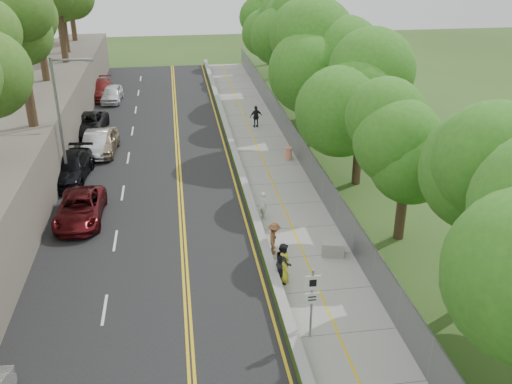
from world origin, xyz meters
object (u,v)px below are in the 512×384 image
Objects in this scene: construction_barrel at (288,154)px; car_2 at (80,209)px; concrete_block at (333,248)px; person_far at (256,116)px; streetlight at (63,113)px; painter_0 at (284,267)px; signpost at (312,297)px.

car_2 reaches higher than construction_barrel.
concrete_block is 20.57m from person_far.
streetlight is 7.36× the size of concrete_block.
construction_barrel is at bearing 30.05° from car_2.
streetlight is 17.59m from painter_0.
car_2 is (1.24, -5.39, -3.87)m from streetlight.
signpost is at bearing -98.69° from construction_barrel.
construction_barrel is 15.11m from car_2.
car_2 is (-12.84, 5.61, 0.36)m from concrete_block.
concrete_block is 14.02m from car_2.
painter_0 is (9.97, -7.61, 0.06)m from car_2.
signpost is 4.18m from painter_0.
streetlight reaches higher than signpost.
signpost is at bearing 73.70° from person_far.
construction_barrel is at bearing 88.52° from concrete_block.
painter_0 is (11.21, -13.00, -3.81)m from streetlight.
construction_barrel reaches higher than concrete_block.
streetlight is at bearing 31.55° from painter_0.
person_far is at bearing 98.71° from construction_barrel.
signpost is at bearing -47.77° from car_2.
painter_0 reaches higher than concrete_block.
signpost is 6.72m from concrete_block.
car_2 is at bearing -77.05° from streetlight.
painter_0 is 0.87× the size of person_far.
streetlight is 18.36m from concrete_block.
streetlight is at bearing 124.08° from signpost.
signpost is 1.74× the size of person_far.
streetlight is at bearing 142.01° from concrete_block.
concrete_block is (2.57, 6.02, -1.55)m from signpost.
streetlight is 4.49× the size of person_far.
concrete_block is at bearing -91.48° from construction_barrel.
construction_barrel is (2.91, 19.02, -1.47)m from signpost.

